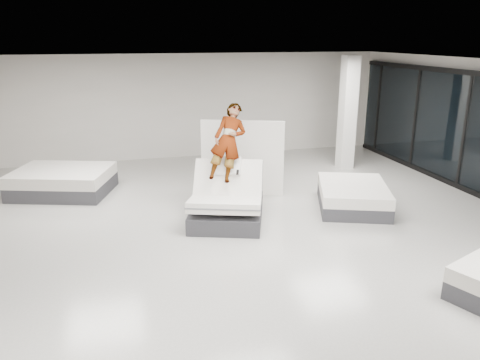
{
  "coord_description": "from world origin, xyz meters",
  "views": [
    {
      "loc": [
        -2.38,
        -7.5,
        3.71
      ],
      "look_at": [
        -0.11,
        0.96,
        1.0
      ],
      "focal_mm": 35.0,
      "sensor_mm": 36.0,
      "label": 1
    }
  ],
  "objects_px": {
    "divider_panel": "(242,158)",
    "column": "(348,113)",
    "hero_bed": "(227,203)",
    "person": "(228,158)",
    "remote": "(238,172)",
    "flat_bed_left_far": "(63,181)",
    "flat_bed_right_far": "(353,196)"
  },
  "relations": [
    {
      "from": "person",
      "to": "divider_panel",
      "type": "distance_m",
      "value": 1.45
    },
    {
      "from": "remote",
      "to": "flat_bed_right_far",
      "type": "distance_m",
      "value": 2.82
    },
    {
      "from": "person",
      "to": "flat_bed_left_far",
      "type": "height_order",
      "value": "person"
    },
    {
      "from": "person",
      "to": "flat_bed_right_far",
      "type": "height_order",
      "value": "person"
    },
    {
      "from": "flat_bed_left_far",
      "to": "remote",
      "type": "bearing_deg",
      "value": -37.45
    },
    {
      "from": "remote",
      "to": "column",
      "type": "bearing_deg",
      "value": 57.22
    },
    {
      "from": "remote",
      "to": "column",
      "type": "relative_size",
      "value": 0.04
    },
    {
      "from": "hero_bed",
      "to": "flat_bed_right_far",
      "type": "distance_m",
      "value": 2.91
    },
    {
      "from": "remote",
      "to": "divider_panel",
      "type": "height_order",
      "value": "divider_panel"
    },
    {
      "from": "remote",
      "to": "flat_bed_left_far",
      "type": "relative_size",
      "value": 0.05
    },
    {
      "from": "column",
      "to": "flat_bed_left_far",
      "type": "bearing_deg",
      "value": -177.33
    },
    {
      "from": "divider_panel",
      "to": "flat_bed_right_far",
      "type": "bearing_deg",
      "value": -13.43
    },
    {
      "from": "divider_panel",
      "to": "flat_bed_left_far",
      "type": "bearing_deg",
      "value": -172.94
    },
    {
      "from": "remote",
      "to": "divider_panel",
      "type": "distance_m",
      "value": 1.75
    },
    {
      "from": "person",
      "to": "divider_panel",
      "type": "relative_size",
      "value": 0.87
    },
    {
      "from": "flat_bed_right_far",
      "to": "column",
      "type": "relative_size",
      "value": 0.72
    },
    {
      "from": "hero_bed",
      "to": "divider_panel",
      "type": "relative_size",
      "value": 1.14
    },
    {
      "from": "hero_bed",
      "to": "person",
      "type": "relative_size",
      "value": 1.31
    },
    {
      "from": "remote",
      "to": "flat_bed_right_far",
      "type": "xyz_separation_m",
      "value": [
        2.7,
        0.1,
        -0.79
      ]
    },
    {
      "from": "divider_panel",
      "to": "flat_bed_left_far",
      "type": "distance_m",
      "value": 4.43
    },
    {
      "from": "flat_bed_right_far",
      "to": "remote",
      "type": "bearing_deg",
      "value": -177.85
    },
    {
      "from": "hero_bed",
      "to": "flat_bed_left_far",
      "type": "distance_m",
      "value": 4.42
    },
    {
      "from": "divider_panel",
      "to": "column",
      "type": "xyz_separation_m",
      "value": [
        3.52,
        1.52,
        0.7
      ]
    },
    {
      "from": "column",
      "to": "flat_bed_right_far",
      "type": "bearing_deg",
      "value": -113.93
    },
    {
      "from": "divider_panel",
      "to": "flat_bed_right_far",
      "type": "height_order",
      "value": "divider_panel"
    },
    {
      "from": "flat_bed_right_far",
      "to": "flat_bed_left_far",
      "type": "xyz_separation_m",
      "value": [
        -6.38,
        2.72,
        0.04
      ]
    },
    {
      "from": "flat_bed_right_far",
      "to": "divider_panel",
      "type": "bearing_deg",
      "value": 144.14
    },
    {
      "from": "hero_bed",
      "to": "flat_bed_right_far",
      "type": "xyz_separation_m",
      "value": [
        2.91,
        0.02,
        -0.11
      ]
    },
    {
      "from": "flat_bed_left_far",
      "to": "person",
      "type": "bearing_deg",
      "value": -33.95
    },
    {
      "from": "column",
      "to": "remote",
      "type": "bearing_deg",
      "value": -141.98
    },
    {
      "from": "divider_panel",
      "to": "remote",
      "type": "bearing_deg",
      "value": -86.01
    },
    {
      "from": "divider_panel",
      "to": "column",
      "type": "relative_size",
      "value": 0.62
    }
  ]
}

